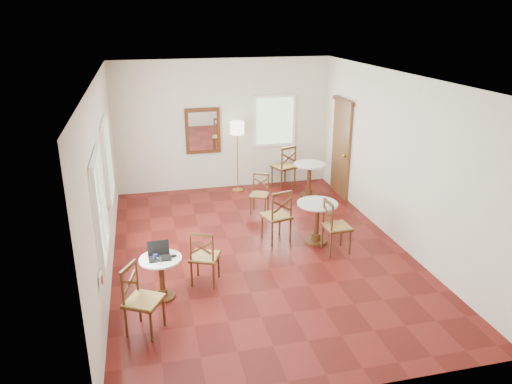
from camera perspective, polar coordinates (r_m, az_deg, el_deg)
ground at (r=8.66m, az=0.46°, el=-6.90°), size 7.00×7.00×0.00m
room_shell at (r=8.22m, az=-0.37°, el=5.73°), size 5.02×7.02×3.01m
cafe_table_near at (r=7.29m, az=-10.96°, el=-9.29°), size 0.61×0.61×0.65m
cafe_table_mid at (r=8.85m, az=7.10°, el=-3.02°), size 0.73×0.73×0.77m
cafe_table_back at (r=11.11m, az=6.22°, el=1.86°), size 0.72×0.72×0.76m
chair_near_a at (r=7.54m, az=-6.03°, el=-7.50°), size 0.54×0.54×0.90m
chair_near_b at (r=6.59m, az=-13.15°, el=-12.14°), size 0.60×0.60×0.95m
chair_mid_a at (r=8.82m, az=2.46°, el=-2.78°), size 0.57×0.57×1.01m
chair_mid_b at (r=8.57m, az=9.24°, el=-3.97°), size 0.45×0.45×0.95m
chair_back_a at (r=11.62m, az=3.31°, el=2.99°), size 0.61×0.61×1.03m
chair_back_b at (r=10.13m, az=0.42°, el=-0.23°), size 0.50×0.50×0.82m
floor_lamp at (r=11.13m, az=-2.22°, el=6.92°), size 0.32×0.32×1.64m
laptop at (r=7.18m, az=-11.23°, el=-7.07°), size 0.32×0.27×0.22m
mouse at (r=7.16m, az=-9.62°, el=-7.33°), size 0.11×0.09×0.04m
navy_mug at (r=7.13m, az=-11.61°, el=-7.42°), size 0.10×0.07×0.08m
water_glass at (r=6.98m, az=-11.19°, el=-7.90°), size 0.07×0.07×0.11m
power_adapter at (r=7.26m, az=-12.28°, el=-13.01°), size 0.11×0.06×0.04m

